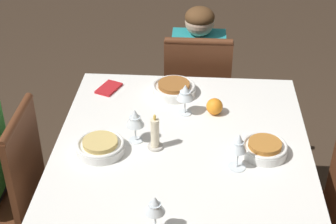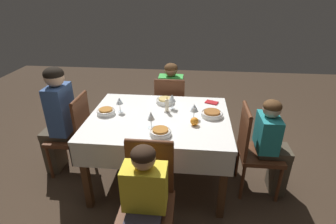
# 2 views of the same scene
# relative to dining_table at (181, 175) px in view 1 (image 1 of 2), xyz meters

# --- Properties ---
(dining_table) EXTENTS (1.34, 1.05, 0.75)m
(dining_table) POSITION_rel_dining_table_xyz_m (0.00, 0.00, 0.00)
(dining_table) COLOR white
(dining_table) RESTS_ON ground_plane
(chair_east) EXTENTS (0.39, 0.39, 0.90)m
(chair_east) POSITION_rel_dining_table_xyz_m (0.92, -0.05, -0.17)
(chair_east) COLOR #562D19
(chair_east) RESTS_ON ground_plane
(chair_north) EXTENTS (0.39, 0.39, 0.90)m
(chair_north) POSITION_rel_dining_table_xyz_m (0.04, 0.77, -0.17)
(chair_north) COLOR #562D19
(chair_north) RESTS_ON ground_plane
(person_child_teal) EXTENTS (0.33, 0.30, 0.98)m
(person_child_teal) POSITION_rel_dining_table_xyz_m (1.08, -0.05, -0.12)
(person_child_teal) COLOR #4C4233
(person_child_teal) RESTS_ON ground_plane
(wine_glass_west) EXTENTS (0.07, 0.07, 0.15)m
(wine_glass_west) POSITION_rel_dining_table_xyz_m (-0.40, 0.07, 0.20)
(wine_glass_west) COLOR white
(wine_glass_west) RESTS_ON dining_table
(bowl_east) EXTENTS (0.21, 0.21, 0.06)m
(bowl_east) POSITION_rel_dining_table_xyz_m (0.51, 0.06, 0.11)
(bowl_east) COLOR white
(bowl_east) RESTS_ON dining_table
(wine_glass_east) EXTENTS (0.08, 0.08, 0.15)m
(wine_glass_east) POSITION_rel_dining_table_xyz_m (0.33, 0.00, 0.19)
(wine_glass_east) COLOR white
(wine_glass_east) RESTS_ON dining_table
(bowl_south) EXTENTS (0.18, 0.18, 0.06)m
(bowl_south) POSITION_rel_dining_table_xyz_m (0.06, -0.33, 0.11)
(bowl_south) COLOR white
(bowl_south) RESTS_ON dining_table
(wine_glass_south) EXTENTS (0.07, 0.07, 0.16)m
(wine_glass_south) POSITION_rel_dining_table_xyz_m (-0.04, -0.22, 0.20)
(wine_glass_south) COLOR white
(wine_glass_south) RESTS_ON dining_table
(bowl_north) EXTENTS (0.20, 0.20, 0.06)m
(bowl_north) POSITION_rel_dining_table_xyz_m (0.02, 0.33, 0.11)
(bowl_north) COLOR white
(bowl_north) RESTS_ON dining_table
(wine_glass_north) EXTENTS (0.08, 0.08, 0.16)m
(wine_glass_north) POSITION_rel_dining_table_xyz_m (0.11, 0.20, 0.20)
(wine_glass_north) COLOR white
(wine_glass_north) RESTS_ON dining_table
(candle_centerpiece) EXTENTS (0.06, 0.06, 0.16)m
(candle_centerpiece) POSITION_rel_dining_table_xyz_m (0.07, 0.11, 0.15)
(candle_centerpiece) COLOR beige
(candle_centerpiece) RESTS_ON dining_table
(orange_fruit) EXTENTS (0.07, 0.07, 0.07)m
(orange_fruit) POSITION_rel_dining_table_xyz_m (0.34, -0.13, 0.12)
(orange_fruit) COLOR orange
(orange_fruit) RESTS_ON dining_table
(napkin_red_folded) EXTENTS (0.15, 0.13, 0.01)m
(napkin_red_folded) POSITION_rel_dining_table_xyz_m (0.52, 0.38, 0.09)
(napkin_red_folded) COLOR red
(napkin_red_folded) RESTS_ON dining_table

